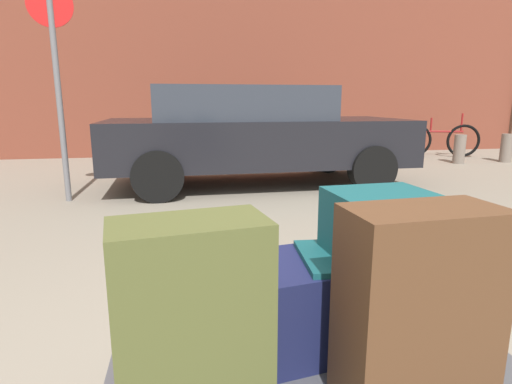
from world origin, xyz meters
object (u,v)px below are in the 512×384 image
at_px(bollard_kerb_near, 319,152).
at_px(no_parking_sign, 56,71).
at_px(duffel_bag_teal_front_left, 374,297).
at_px(suitcase_brown_rear_left, 417,311).
at_px(bollard_kerb_mid, 387,151).
at_px(bicycle_leaning, 439,140).
at_px(bollard_corner, 506,148).
at_px(duffel_bag_teal_topmost_pile, 379,223).
at_px(bollard_kerb_far, 459,149).
at_px(parked_car, 253,133).
at_px(duffel_bag_navy_center, 246,313).
at_px(suitcase_olive_rear_right, 192,329).

xyz_separation_m(bollard_kerb_near, no_parking_sign, (-3.95, -2.03, 1.28)).
relative_size(duffel_bag_teal_front_left, suitcase_brown_rear_left, 0.91).
distance_m(bollard_kerb_near, bollard_kerb_mid, 1.36).
xyz_separation_m(bicycle_leaning, bollard_corner, (0.84, -1.02, -0.09)).
height_order(bicycle_leaning, bollard_kerb_mid, bicycle_leaning).
xyz_separation_m(duffel_bag_teal_topmost_pile, bollard_kerb_mid, (3.22, 6.11, -0.51)).
xyz_separation_m(suitcase_brown_rear_left, bollard_kerb_mid, (3.25, 6.44, -0.35)).
bearing_deg(duffel_bag_teal_topmost_pile, duffel_bag_teal_front_left, 86.34).
bearing_deg(suitcase_brown_rear_left, bollard_kerb_far, 49.64).
relative_size(bicycle_leaning, bollard_kerb_mid, 3.00).
relative_size(bollard_kerb_near, no_parking_sign, 0.22).
xyz_separation_m(duffel_bag_teal_front_left, bollard_kerb_near, (1.86, 6.11, -0.23)).
xyz_separation_m(parked_car, bollard_kerb_near, (1.50, 1.39, -0.47)).
relative_size(duffel_bag_teal_topmost_pile, bollard_kerb_near, 0.60).
bearing_deg(duffel_bag_navy_center, duffel_bag_teal_front_left, -7.59).
bearing_deg(bollard_kerb_far, suitcase_olive_rear_right, -130.24).
bearing_deg(bollard_corner, parked_car, -165.72).
bearing_deg(bollard_kerb_far, duffel_bag_teal_front_left, -127.96).
bearing_deg(parked_car, bollard_kerb_near, 42.92).
bearing_deg(parked_car, suitcase_olive_rear_right, -101.54).
relative_size(duffel_bag_navy_center, no_parking_sign, 0.22).
distance_m(bicycle_leaning, bollard_corner, 1.32).
bearing_deg(duffel_bag_navy_center, parked_car, 70.80).
relative_size(bollard_corner, no_parking_sign, 0.22).
relative_size(suitcase_brown_rear_left, duffel_bag_navy_center, 1.08).
xyz_separation_m(bollard_kerb_mid, no_parking_sign, (-5.30, -2.03, 1.28)).
bearing_deg(bollard_corner, duffel_bag_navy_center, -135.83).
xyz_separation_m(parked_car, bollard_kerb_mid, (2.85, 1.39, -0.47)).
distance_m(duffel_bag_teal_front_left, bicycle_leaning, 8.70).
bearing_deg(suitcase_olive_rear_right, suitcase_brown_rear_left, -11.19).
bearing_deg(bicycle_leaning, duffel_bag_teal_topmost_pile, -124.98).
height_order(suitcase_brown_rear_left, no_parking_sign, no_parking_sign).
xyz_separation_m(duffel_bag_navy_center, bollard_kerb_far, (5.24, 6.12, -0.22)).
height_order(suitcase_olive_rear_right, duffel_bag_teal_topmost_pile, suitcase_olive_rear_right).
xyz_separation_m(duffel_bag_teal_topmost_pile, parked_car, (0.36, 4.72, -0.04)).
height_order(duffel_bag_navy_center, bollard_kerb_far, duffel_bag_navy_center).
relative_size(parked_car, bollard_kerb_mid, 7.59).
height_order(duffel_bag_navy_center, parked_car, parked_car).
bearing_deg(no_parking_sign, bollard_corner, 14.39).
height_order(suitcase_olive_rear_right, bollard_kerb_far, suitcase_olive_rear_right).
bearing_deg(duffel_bag_teal_front_left, bollard_kerb_far, 56.44).
distance_m(suitcase_brown_rear_left, bicycle_leaning, 9.00).
bearing_deg(bollard_kerb_far, duffel_bag_navy_center, -130.57).
relative_size(duffel_bag_teal_front_left, bollard_kerb_mid, 0.95).
bearing_deg(bollard_kerb_near, duffel_bag_teal_front_left, -106.92).
height_order(duffel_bag_teal_front_left, no_parking_sign, no_parking_sign).
bearing_deg(duffel_bag_teal_front_left, duffel_bag_teal_topmost_pile, -85.60).
distance_m(suitcase_brown_rear_left, bollard_kerb_mid, 7.22).
height_order(duffel_bag_teal_topmost_pile, bicycle_leaning, bicycle_leaning).
xyz_separation_m(duffel_bag_teal_front_left, suitcase_brown_rear_left, (-0.04, -0.33, 0.13)).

